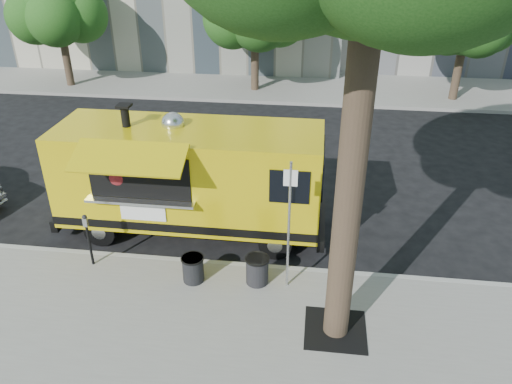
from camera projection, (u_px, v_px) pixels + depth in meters
ground at (230, 245)px, 12.59m from camera, size 120.00×120.00×0.00m
sidewalk at (192, 367)px, 9.07m from camera, size 60.00×6.00×0.15m
curb at (223, 265)px, 11.75m from camera, size 60.00×0.14×0.16m
far_sidewalk at (277, 87)px, 24.30m from camera, size 60.00×5.00×0.15m
tree_well at (335, 330)px, 9.79m from camera, size 1.20×1.20×0.02m
far_tree_a at (57, 6)px, 22.59m from camera, size 3.42×3.42×5.36m
far_tree_b at (255, 7)px, 21.91m from camera, size 3.60×3.60×5.50m
far_tree_c at (468, 16)px, 20.71m from camera, size 3.24×3.24×5.21m
sign_post at (289, 220)px, 10.18m from camera, size 0.28×0.06×3.00m
parking_meter at (88, 234)px, 11.28m from camera, size 0.11×0.11×1.33m
food_truck at (189, 177)px, 12.45m from camera, size 6.83×3.15×3.37m
trash_bin_left at (193, 268)px, 11.00m from camera, size 0.51×0.51×0.61m
trash_bin_right at (257, 269)px, 10.93m from camera, size 0.54×0.54×0.65m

